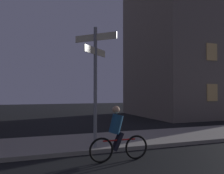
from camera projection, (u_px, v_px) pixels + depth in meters
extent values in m
cube|color=gray|center=(96.00, 142.00, 9.20)|extent=(40.00, 3.06, 0.14)
cylinder|color=gray|center=(95.00, 87.00, 8.06)|extent=(0.12, 0.12, 4.12)
cube|color=beige|center=(95.00, 37.00, 8.10)|extent=(1.17, 1.17, 0.24)
cube|color=beige|center=(95.00, 51.00, 8.09)|extent=(1.04, 1.04, 0.24)
torus|color=black|center=(136.00, 147.00, 7.02)|extent=(0.72, 0.06, 0.72)
torus|color=black|center=(101.00, 150.00, 6.65)|extent=(0.72, 0.06, 0.72)
cylinder|color=red|center=(119.00, 140.00, 6.84)|extent=(1.00, 0.05, 0.04)
cylinder|color=navy|center=(116.00, 124.00, 6.82)|extent=(0.45, 0.32, 0.61)
sphere|color=tan|center=(116.00, 110.00, 6.83)|extent=(0.22, 0.22, 0.22)
cylinder|color=black|center=(117.00, 141.00, 6.91)|extent=(0.34, 0.12, 0.55)
cylinder|color=black|center=(119.00, 142.00, 6.74)|extent=(0.34, 0.12, 0.55)
cube|color=slate|center=(195.00, 35.00, 21.09)|extent=(10.58, 8.41, 14.36)
cube|color=#F2C672|center=(212.00, 93.00, 16.27)|extent=(0.90, 0.06, 1.20)
cube|color=#F2C672|center=(212.00, 52.00, 16.34)|extent=(0.90, 0.06, 1.20)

